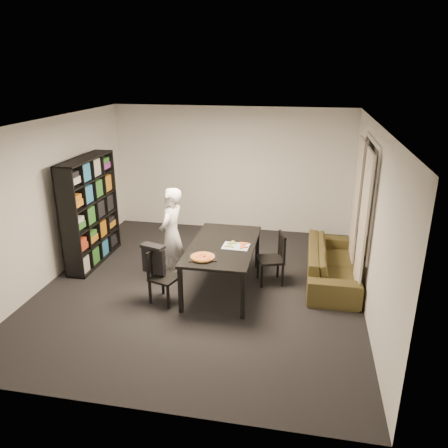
% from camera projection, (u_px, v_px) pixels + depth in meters
% --- Properties ---
extents(room, '(5.01, 5.51, 2.61)m').
position_uv_depth(room, '(200.00, 210.00, 6.63)').
color(room, black).
rests_on(room, ground).
extents(window_pane, '(0.02, 1.40, 1.60)m').
position_uv_depth(window_pane, '(367.00, 195.00, 6.67)').
color(window_pane, black).
rests_on(window_pane, room).
extents(window_frame, '(0.03, 1.52, 1.72)m').
position_uv_depth(window_frame, '(367.00, 195.00, 6.67)').
color(window_frame, white).
rests_on(window_frame, room).
extents(curtain_left, '(0.03, 0.70, 2.25)m').
position_uv_depth(curtain_left, '(363.00, 228.00, 6.33)').
color(curtain_left, beige).
rests_on(curtain_left, room).
extents(curtain_right, '(0.03, 0.70, 2.25)m').
position_uv_depth(curtain_right, '(356.00, 206.00, 7.29)').
color(curtain_right, beige).
rests_on(curtain_right, room).
extents(bookshelf, '(0.35, 1.50, 1.90)m').
position_uv_depth(bookshelf, '(90.00, 211.00, 7.68)').
color(bookshelf, black).
rests_on(bookshelf, room).
extents(dining_table, '(1.00, 1.80, 0.75)m').
position_uv_depth(dining_table, '(223.00, 248.00, 6.80)').
color(dining_table, black).
rests_on(dining_table, room).
extents(chair_left, '(0.48, 0.48, 0.82)m').
position_uv_depth(chair_left, '(160.00, 272.00, 6.50)').
color(chair_left, black).
rests_on(chair_left, room).
extents(chair_right, '(0.49, 0.49, 0.85)m').
position_uv_depth(chair_right, '(276.00, 255.00, 7.05)').
color(chair_right, black).
rests_on(chair_right, room).
extents(draped_jacket, '(0.39, 0.26, 0.45)m').
position_uv_depth(draped_jacket, '(153.00, 258.00, 6.48)').
color(draped_jacket, black).
rests_on(draped_jacket, chair_left).
extents(person, '(0.45, 0.62, 1.56)m').
position_uv_depth(person, '(172.00, 234.00, 7.09)').
color(person, white).
rests_on(person, room).
extents(baking_tray, '(0.46, 0.40, 0.01)m').
position_uv_depth(baking_tray, '(203.00, 257.00, 6.32)').
color(baking_tray, black).
rests_on(baking_tray, dining_table).
extents(pepperoni_pizza, '(0.35, 0.35, 0.03)m').
position_uv_depth(pepperoni_pizza, '(203.00, 257.00, 6.27)').
color(pepperoni_pizza, '#AC6D32').
rests_on(pepperoni_pizza, dining_table).
extents(kitchen_towel, '(0.41, 0.32, 0.01)m').
position_uv_depth(kitchen_towel, '(236.00, 246.00, 6.70)').
color(kitchen_towel, white).
rests_on(kitchen_towel, dining_table).
extents(pizza_slices, '(0.43, 0.38, 0.01)m').
position_uv_depth(pizza_slices, '(237.00, 245.00, 6.73)').
color(pizza_slices, gold).
rests_on(pizza_slices, dining_table).
extents(sofa, '(0.79, 2.02, 0.59)m').
position_uv_depth(sofa, '(332.00, 263.00, 7.19)').
color(sofa, '#443F1B').
rests_on(sofa, room).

